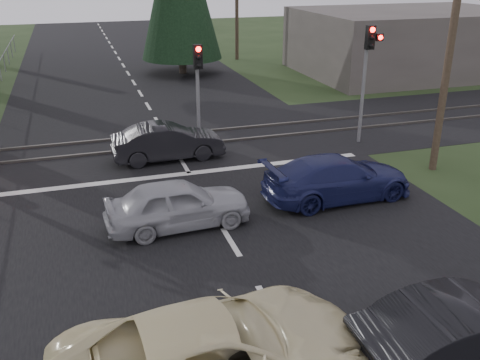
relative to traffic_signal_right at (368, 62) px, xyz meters
name	(u,v)px	position (x,y,z in m)	size (l,w,h in m)	color
ground	(270,306)	(-7.55, -9.47, -3.31)	(120.00, 120.00, 0.00)	#223317
road	(179,157)	(-7.55, 0.53, -3.31)	(14.00, 100.00, 0.01)	black
rail_corridor	(169,141)	(-7.55, 2.53, -3.31)	(120.00, 8.00, 0.01)	black
stop_line	(189,173)	(-7.55, -1.27, -3.30)	(13.00, 0.35, 0.00)	silver
rail_near	(173,146)	(-7.55, 1.73, -3.26)	(120.00, 0.12, 0.10)	#59544C
rail_far	(166,135)	(-7.55, 3.33, -3.26)	(120.00, 0.12, 0.10)	#59544C
traffic_signal_right	(368,62)	(0.00, 0.00, 0.00)	(0.68, 0.48, 4.70)	slate
traffic_signal_center	(198,79)	(-6.55, 1.20, -0.51)	(0.32, 0.48, 4.10)	slate
utility_pole_near	(452,35)	(0.95, -3.47, 1.41)	(1.80, 0.26, 9.00)	#4C3D2D
building_right	(410,41)	(10.45, 12.53, -1.31)	(14.00, 10.00, 4.00)	#59514C
cream_coupe	(217,353)	(-9.27, -11.47, -2.54)	(2.58, 5.59, 1.55)	beige
dark_hatchback	(471,333)	(-4.72, -12.29, -2.58)	(1.55, 4.46, 1.47)	black
silver_car	(178,204)	(-8.69, -5.13, -2.62)	(1.63, 4.05, 1.38)	#9FA0A7
blue_sedan	(338,178)	(-3.55, -4.75, -2.62)	(1.95, 4.79, 1.39)	#1A1E4E
dark_car_far	(168,142)	(-7.97, 0.41, -2.63)	(1.44, 4.12, 1.36)	black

